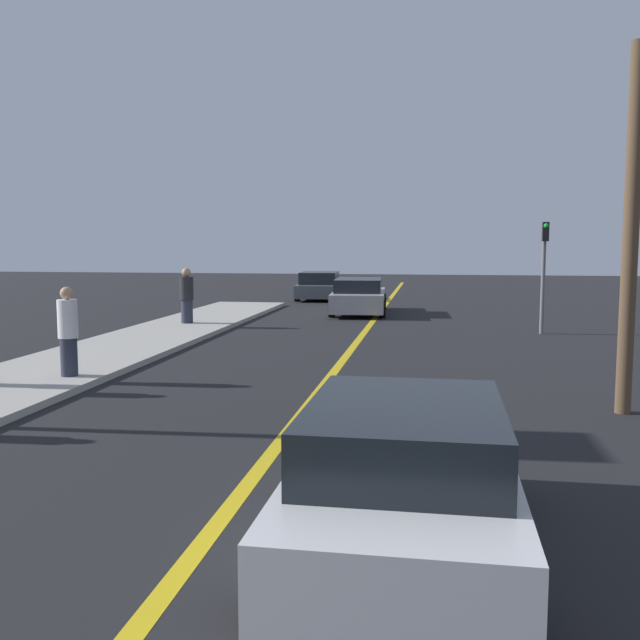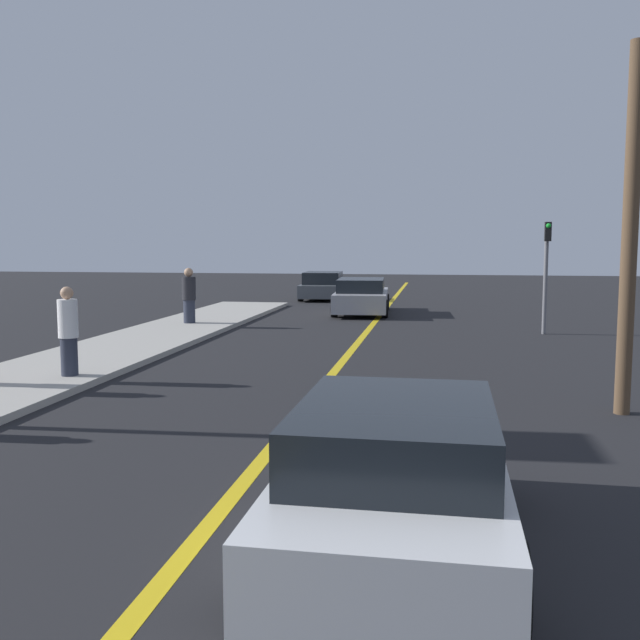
% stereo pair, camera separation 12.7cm
% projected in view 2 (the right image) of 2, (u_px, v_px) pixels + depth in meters
% --- Properties ---
extents(road_center_line, '(0.20, 60.00, 0.01)m').
position_uv_depth(road_center_line, '(353.00, 349.00, 17.95)').
color(road_center_line, gold).
rests_on(road_center_line, ground_plane).
extents(sidewalk_left, '(2.86, 29.77, 0.13)m').
position_uv_depth(sidewalk_left, '(85.00, 360.00, 15.81)').
color(sidewalk_left, '#ADA89E').
rests_on(sidewalk_left, ground_plane).
extents(car_near_right_lane, '(1.97, 4.07, 1.36)m').
position_uv_depth(car_near_right_lane, '(396.00, 480.00, 6.08)').
color(car_near_right_lane, silver).
rests_on(car_near_right_lane, ground_plane).
extents(car_ahead_center, '(2.23, 4.86, 1.32)m').
position_uv_depth(car_ahead_center, '(362.00, 297.00, 26.74)').
color(car_ahead_center, '#9E9EA3').
rests_on(car_ahead_center, ground_plane).
extents(car_far_distant, '(2.15, 4.18, 1.29)m').
position_uv_depth(car_far_distant, '(323.00, 286.00, 33.35)').
color(car_far_distant, '#4C5156').
rests_on(car_far_distant, ground_plane).
extents(pedestrian_far_standing, '(0.37, 0.37, 1.71)m').
position_uv_depth(pedestrian_far_standing, '(68.00, 331.00, 13.58)').
color(pedestrian_far_standing, '#282D3D').
rests_on(pedestrian_far_standing, sidewalk_left).
extents(pedestrian_by_sign, '(0.43, 0.43, 1.74)m').
position_uv_depth(pedestrian_by_sign, '(189.00, 296.00, 22.48)').
color(pedestrian_by_sign, '#282D3D').
rests_on(pedestrian_by_sign, sidewalk_left).
extents(traffic_light, '(0.18, 0.40, 3.25)m').
position_uv_depth(traffic_light, '(546.00, 264.00, 20.57)').
color(traffic_light, slate).
rests_on(traffic_light, ground_plane).
extents(utility_pole, '(0.24, 0.24, 5.67)m').
position_uv_depth(utility_pole, '(630.00, 232.00, 10.86)').
color(utility_pole, brown).
rests_on(utility_pole, ground_plane).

